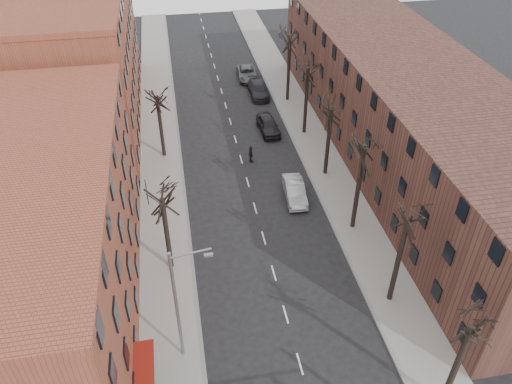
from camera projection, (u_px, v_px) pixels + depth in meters
sidewalk_left at (160, 151)px, 51.56m from camera, size 4.00×90.00×0.15m
sidewalk_right at (310, 137)px, 53.84m from camera, size 4.00×90.00×0.15m
building_left_near at (29, 251)px, 31.13m from camera, size 12.00×26.00×12.00m
building_left_far at (75, 59)px, 53.33m from camera, size 12.00×28.00×14.00m
building_right at (407, 111)px, 48.09m from camera, size 12.00×50.00×10.00m
tree_right_b at (389, 299)px, 35.74m from camera, size 5.20×5.20×10.80m
tree_right_c at (352, 227)px, 42.03m from camera, size 5.20×5.20×11.60m
tree_right_d at (325, 174)px, 48.32m from camera, size 5.20×5.20×10.00m
tree_right_e at (304, 133)px, 54.62m from camera, size 5.20×5.20×10.80m
tree_right_f at (287, 100)px, 60.91m from camera, size 5.20×5.20×11.60m
tree_left_a at (172, 267)px, 38.29m from camera, size 5.20×5.20×9.50m
tree_left_b at (165, 156)px, 50.87m from camera, size 5.20×5.20×9.50m
streetlight at (179, 302)px, 29.07m from camera, size 2.45×0.22×9.03m
silver_sedan at (295, 191)px, 44.81m from camera, size 1.99×4.88×1.58m
parked_car_near at (268, 125)px, 54.37m from camera, size 2.20×4.95×1.65m
parked_car_mid at (258, 89)px, 61.55m from camera, size 2.21×5.39×1.56m
parked_car_far at (247, 73)px, 65.58m from camera, size 2.61×5.30×1.45m
pedestrian_crossing at (251, 154)px, 49.46m from camera, size 0.53×1.11×1.83m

